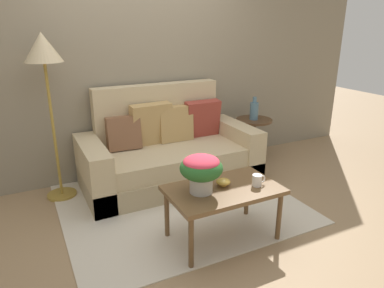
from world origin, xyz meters
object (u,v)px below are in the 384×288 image
object	(u,v)px
couch	(168,154)
coffee_table	(223,193)
potted_plant	(201,169)
table_vase	(254,110)
floor_lamp	(44,62)
side_table	(253,132)
coffee_mug	(257,180)
snack_bowl	(223,182)

from	to	relation	value
couch	coffee_table	xyz separation A→B (m)	(-0.05, -1.30, 0.09)
potted_plant	table_vase	size ratio (longest dim) A/B	1.15
floor_lamp	potted_plant	xyz separation A→B (m)	(0.94, -1.42, -0.74)
coffee_table	table_vase	bearing A→B (deg)	46.91
side_table	coffee_mug	world-z (taller)	coffee_mug
floor_lamp	coffee_mug	xyz separation A→B (m)	(1.41, -1.53, -0.89)
coffee_mug	table_vase	distance (m)	1.83
potted_plant	floor_lamp	bearing A→B (deg)	123.33
coffee_mug	coffee_table	bearing A→B (deg)	162.07
coffee_table	floor_lamp	distance (m)	2.08
potted_plant	side_table	bearing A→B (deg)	42.39
coffee_table	side_table	size ratio (longest dim) A/B	1.64
side_table	coffee_mug	distance (m)	1.84
coffee_table	coffee_mug	xyz separation A→B (m)	(0.27, -0.09, 0.10)
snack_bowl	table_vase	world-z (taller)	table_vase
snack_bowl	coffee_mug	bearing A→B (deg)	-25.73
side_table	couch	bearing A→B (deg)	-174.97
coffee_mug	potted_plant	bearing A→B (deg)	167.41
side_table	potted_plant	distance (m)	2.09
side_table	table_vase	distance (m)	0.30
coffee_table	table_vase	xyz separation A→B (m)	(1.31, 1.41, 0.26)
couch	coffee_mug	distance (m)	1.42
potted_plant	snack_bowl	xyz separation A→B (m)	(0.22, 0.02, -0.17)
couch	coffee_table	bearing A→B (deg)	-92.16
side_table	snack_bowl	distance (m)	1.90
potted_plant	coffee_mug	world-z (taller)	potted_plant
side_table	table_vase	xyz separation A→B (m)	(-0.01, -0.01, 0.30)
coffee_table	snack_bowl	xyz separation A→B (m)	(0.02, 0.03, 0.09)
coffee_mug	snack_bowl	size ratio (longest dim) A/B	1.05
side_table	table_vase	world-z (taller)	table_vase
side_table	snack_bowl	size ratio (longest dim) A/B	4.70
side_table	floor_lamp	bearing A→B (deg)	179.34
coffee_table	table_vase	size ratio (longest dim) A/B	3.12
coffee_table	side_table	distance (m)	1.94
couch	snack_bowl	world-z (taller)	couch
coffee_table	floor_lamp	bearing A→B (deg)	128.25
couch	potted_plant	size ratio (longest dim) A/B	5.72
coffee_table	potted_plant	bearing A→B (deg)	175.13
potted_plant	coffee_mug	size ratio (longest dim) A/B	2.72
side_table	snack_bowl	bearing A→B (deg)	-133.54
side_table	potted_plant	size ratio (longest dim) A/B	1.65
side_table	potted_plant	world-z (taller)	potted_plant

